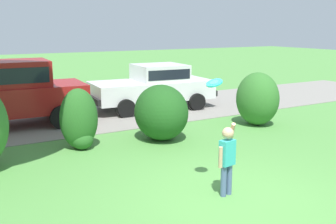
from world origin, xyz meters
The scene contains 9 objects.
ground_plane centered at (0.00, 0.00, 0.00)m, with size 80.00×80.00×0.00m, color #518E42.
driveway_strip centered at (0.00, 7.24, 0.01)m, with size 28.00×4.40×0.02m, color gray.
shrub_centre_left centered at (-1.33, 4.09, 0.67)m, with size 0.90×0.76×1.45m.
shrub_centre centered at (0.73, 3.78, 0.67)m, with size 1.34×1.51×1.43m.
shrub_centre_right centered at (3.95, 3.75, 0.78)m, with size 1.19×1.33×1.56m.
parked_sedan centered at (2.43, 7.39, 0.85)m, with size 4.51×2.32×1.56m.
parked_suv centered at (-2.53, 7.17, 1.08)m, with size 4.80×2.30×1.92m.
child_thrower centered at (0.01, 0.19, 0.72)m, with size 0.43×0.30×1.29m.
frisbee centered at (-0.05, 0.52, 1.92)m, with size 0.28×0.28×0.15m.
Camera 1 is at (-4.05, -4.84, 2.85)m, focal length 42.24 mm.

